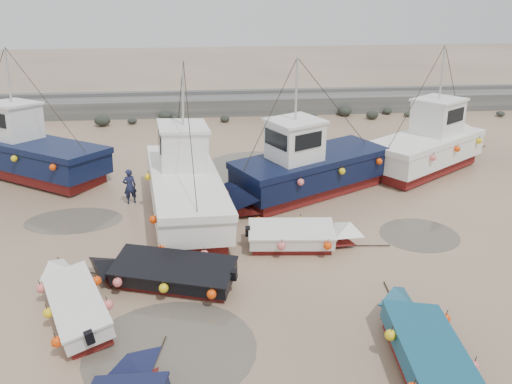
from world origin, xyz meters
The scene contains 15 objects.
ground centered at (0.00, 0.00, 0.00)m, with size 120.00×120.00×0.00m, color tan.
seawall centered at (0.05, 21.99, 0.63)m, with size 60.00×4.92×1.50m.
puddle_a centered at (-3.21, -3.29, 0.00)m, with size 4.71×4.71×0.01m, color #534D41.
puddle_b centered at (6.06, 2.41, 0.00)m, with size 3.10×3.10×0.01m, color #534D41.
puddle_c centered at (-7.70, 4.93, 0.00)m, with size 3.99×3.99×0.01m, color #534D41.
puddle_d centered at (0.52, 9.47, 0.00)m, with size 6.85×6.85×0.01m, color #534D41.
dinghy_0 centered at (-6.05, -1.43, 0.55)m, with size 2.99×5.56×1.43m.
dinghy_2 centered at (3.35, -4.30, 0.55)m, with size 2.30×5.85×1.43m.
dinghy_4 centered at (-3.59, -0.06, 0.54)m, with size 6.14×2.96×1.43m.
dinghy_5 centered at (1.27, 1.90, 0.56)m, with size 5.40×2.14×1.43m.
cabin_boat_0 centered at (-11.36, 10.46, 1.30)m, with size 10.19×7.31×6.22m.
cabin_boat_1 centered at (-3.21, 5.58, 1.31)m, with size 4.03×11.24×6.22m.
cabin_boat_2 centered at (2.04, 6.60, 1.32)m, with size 9.93×6.38×6.22m.
cabin_boat_3 centered at (9.44, 9.47, 1.35)m, with size 8.92×6.67×6.22m.
person centered at (-5.56, 6.49, 0.00)m, with size 0.59×0.38×1.61m, color #181D3A.
Camera 1 is at (-1.89, -14.14, 9.27)m, focal length 35.00 mm.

